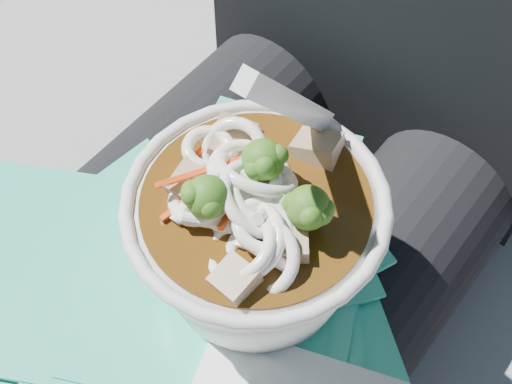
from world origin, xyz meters
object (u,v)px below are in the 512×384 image
Objects in this scene: lap at (198,309)px; plastic_bag at (196,285)px; udon_bowl at (255,230)px; stone_ledge at (292,321)px; person_body at (267,213)px.

plastic_bag is (0.01, -0.01, 0.08)m from lap.
lap is 0.15m from udon_bowl.
stone_ledge is 0.32m from lap.
lap is 0.08m from plastic_bag.
person_body is at bearing 90.00° from lap.
udon_bowl is (0.03, 0.03, 0.07)m from plastic_bag.
lap is 0.10m from person_body.
stone_ledge is at bearing 109.15° from udon_bowl.
lap is (0.00, -0.15, 0.28)m from stone_ledge.
person_body is at bearing 98.02° from plastic_bag.
stone_ledge is 4.94× the size of udon_bowl.
plastic_bag reaches higher than stone_ledge.
lap is at bearing -90.00° from person_body.
stone_ledge is 2.76× the size of plastic_bag.
udon_bowl is at bearing 20.75° from lap.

